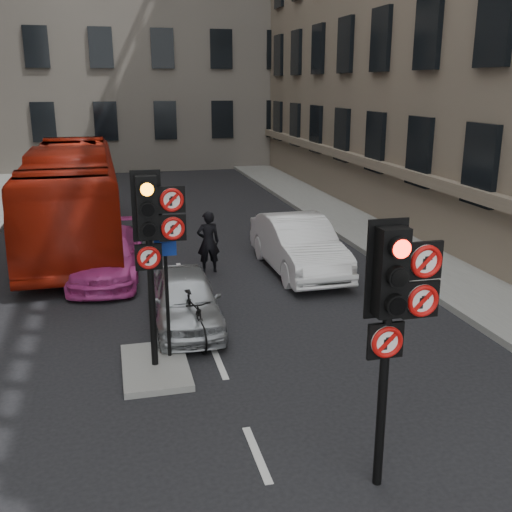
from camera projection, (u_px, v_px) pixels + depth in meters
name	position (u px, v px, depth m)	size (l,w,h in m)	color
pavement_right	(397.00, 243.00, 19.53)	(3.00, 50.00, 0.16)	gray
centre_island	(155.00, 367.00, 11.09)	(1.20, 2.00, 0.12)	gray
building_far	(126.00, 6.00, 39.37)	(30.00, 14.00, 20.00)	slate
signal_near	(395.00, 300.00, 7.26)	(0.91, 0.40, 3.58)	black
signal_far	(153.00, 228.00, 10.36)	(0.91, 0.40, 3.58)	black
car_silver	(186.00, 299.00, 12.99)	(1.44, 3.58, 1.22)	#A4A8AC
car_white	(298.00, 245.00, 16.71)	(1.63, 4.68, 1.54)	white
car_pink	(107.00, 255.00, 16.20)	(1.78, 4.37, 1.27)	#D23E9B
bus_red	(73.00, 196.00, 19.49)	(2.67, 11.41, 3.18)	maroon
motorcycle	(193.00, 319.00, 12.09)	(0.50, 1.76, 1.06)	black
motorcyclist	(208.00, 242.00, 16.60)	(0.64, 0.42, 1.74)	black
info_sign	(167.00, 281.00, 10.99)	(0.40, 0.12, 2.31)	black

